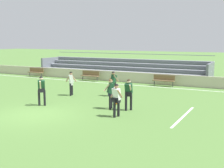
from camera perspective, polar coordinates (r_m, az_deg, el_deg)
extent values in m
plane|color=#517A38|center=(15.64, -14.55, -5.73)|extent=(160.00, 160.00, 0.00)
cube|color=white|center=(25.04, 2.80, -0.12)|extent=(44.00, 0.12, 0.01)
cube|color=white|center=(15.21, 13.58, -6.09)|extent=(0.12, 4.40, 0.01)
cube|color=beige|center=(26.25, 4.07, 1.27)|extent=(48.00, 0.16, 0.92)
cube|color=#9EA3AD|center=(28.27, 0.36, 1.61)|extent=(17.41, 0.36, 0.08)
cube|color=slate|center=(28.12, 0.18, 1.21)|extent=(17.41, 0.04, 0.36)
cube|color=#9EA3AD|center=(28.87, 1.01, 2.47)|extent=(17.41, 0.36, 0.08)
cube|color=slate|center=(28.71, 0.83, 2.07)|extent=(17.41, 0.04, 0.36)
cube|color=#9EA3AD|center=(29.49, 1.63, 3.29)|extent=(17.41, 0.36, 0.08)
cube|color=slate|center=(29.32, 1.46, 2.91)|extent=(17.41, 0.04, 0.36)
cube|color=#9EA3AD|center=(30.11, 2.22, 4.07)|extent=(17.41, 0.36, 0.08)
cube|color=slate|center=(29.94, 2.06, 3.71)|extent=(17.41, 0.04, 0.36)
cube|color=#9EA3AD|center=(30.74, 2.79, 4.82)|extent=(17.41, 0.36, 0.08)
cube|color=slate|center=(30.57, 2.64, 4.47)|extent=(17.41, 0.04, 0.36)
cube|color=slate|center=(34.08, -11.58, 3.53)|extent=(0.20, 3.25, 1.78)
cube|color=slate|center=(26.97, 18.38, 1.97)|extent=(0.20, 3.25, 1.78)
cylinder|color=slate|center=(30.93, 2.99, 5.87)|extent=(17.41, 0.06, 0.06)
cube|color=brown|center=(31.24, -14.52, 2.18)|extent=(1.80, 0.40, 0.06)
cube|color=brown|center=(31.35, -14.32, 2.67)|extent=(1.80, 0.05, 0.40)
cylinder|color=#47474C|center=(31.79, -15.55, 1.83)|extent=(0.07, 0.07, 0.45)
cylinder|color=#47474C|center=(30.76, -13.41, 1.70)|extent=(0.07, 0.07, 0.45)
cube|color=brown|center=(27.39, -4.28, 1.56)|extent=(1.80, 0.40, 0.06)
cube|color=brown|center=(27.52, -4.09, 2.12)|extent=(1.80, 0.05, 0.40)
cylinder|color=#47474C|center=(27.83, -5.65, 1.19)|extent=(0.07, 0.07, 0.45)
cylinder|color=#47474C|center=(27.03, -2.86, 1.00)|extent=(0.07, 0.07, 0.45)
cube|color=brown|center=(24.52, 9.88, 0.63)|extent=(1.80, 0.40, 0.06)
cube|color=brown|center=(24.65, 10.02, 1.25)|extent=(1.80, 0.05, 0.40)
cylinder|color=#47474C|center=(24.79, 8.15, 0.23)|extent=(0.07, 0.07, 0.45)
cylinder|color=#47474C|center=(24.33, 11.62, -0.02)|extent=(0.07, 0.07, 0.45)
cylinder|color=black|center=(16.15, -0.37, -3.40)|extent=(0.13, 0.13, 0.88)
cylinder|color=black|center=(16.42, -0.13, -3.20)|extent=(0.13, 0.13, 0.88)
cube|color=#232847|center=(16.21, -0.25, -1.86)|extent=(0.41, 0.41, 0.24)
cube|color=#194228|center=(16.15, -0.26, -0.81)|extent=(0.52, 0.52, 0.60)
cylinder|color=#D6A884|center=(16.17, -0.96, -0.66)|extent=(0.34, 0.34, 0.44)
cylinder|color=#D6A884|center=(16.12, 0.45, -0.69)|extent=(0.34, 0.34, 0.44)
sphere|color=#D6A884|center=(16.10, -0.26, 0.54)|extent=(0.21, 0.21, 0.21)
sphere|color=brown|center=(16.09, -0.26, 0.62)|extent=(0.20, 0.20, 0.20)
cylinder|color=black|center=(16.03, 3.69, -3.44)|extent=(0.13, 0.13, 0.92)
cylinder|color=black|center=(15.90, 2.72, -3.53)|extent=(0.13, 0.13, 0.92)
cube|color=black|center=(15.88, 3.22, -1.94)|extent=(0.39, 0.28, 0.24)
cube|color=#194228|center=(15.83, 3.23, -0.87)|extent=(0.44, 0.42, 0.60)
cylinder|color=beige|center=(15.65, 3.59, -0.85)|extent=(0.14, 0.40, 0.45)
cylinder|color=beige|center=(16.00, 2.88, -0.63)|extent=(0.14, 0.40, 0.45)
sphere|color=beige|center=(15.77, 3.24, 0.51)|extent=(0.21, 0.21, 0.21)
sphere|color=black|center=(15.77, 3.24, 0.58)|extent=(0.20, 0.20, 0.20)
cylinder|color=black|center=(14.73, 1.25, -4.60)|extent=(0.13, 0.13, 0.87)
cylinder|color=black|center=(14.52, 0.48, -4.79)|extent=(0.13, 0.13, 0.87)
cube|color=black|center=(14.53, 0.87, -3.10)|extent=(0.40, 0.30, 0.24)
cube|color=white|center=(14.47, 0.87, -1.94)|extent=(0.45, 0.39, 0.59)
cylinder|color=#A87A5B|center=(14.35, 1.51, -1.88)|extent=(0.17, 0.40, 0.45)
cylinder|color=#A87A5B|center=(14.59, 0.25, -1.70)|extent=(0.17, 0.40, 0.45)
sphere|color=#A87A5B|center=(14.41, 0.88, -0.43)|extent=(0.21, 0.21, 0.21)
sphere|color=black|center=(14.40, 0.88, -0.35)|extent=(0.20, 0.20, 0.20)
cylinder|color=black|center=(17.51, -12.85, -2.60)|extent=(0.13, 0.13, 0.92)
cylinder|color=black|center=(17.60, -13.86, -2.58)|extent=(0.13, 0.13, 0.92)
cube|color=black|center=(17.47, -13.41, -1.17)|extent=(0.42, 0.39, 0.24)
cube|color=#194228|center=(17.43, -13.44, -0.20)|extent=(0.51, 0.51, 0.60)
cylinder|color=beige|center=(17.23, -13.65, -0.18)|extent=(0.25, 0.29, 0.50)
cylinder|color=beige|center=(17.61, -13.25, 0.02)|extent=(0.25, 0.29, 0.50)
sphere|color=beige|center=(17.37, -13.49, 1.05)|extent=(0.21, 0.21, 0.21)
sphere|color=black|center=(17.37, -13.49, 1.12)|extent=(0.20, 0.20, 0.20)
cylinder|color=black|center=(19.81, 0.03, -1.14)|extent=(0.13, 0.13, 0.89)
cylinder|color=black|center=(20.02, 0.45, -1.03)|extent=(0.13, 0.13, 0.89)
cube|color=black|center=(19.85, 0.24, 0.13)|extent=(0.42, 0.36, 0.24)
cube|color=#194228|center=(19.81, 0.24, 0.99)|extent=(0.52, 0.53, 0.60)
cylinder|color=#A87A5B|center=(19.87, -0.28, 1.13)|extent=(0.25, 0.38, 0.45)
cylinder|color=#A87A5B|center=(19.73, 0.77, 1.07)|extent=(0.25, 0.38, 0.45)
sphere|color=#A87A5B|center=(19.76, 0.25, 2.10)|extent=(0.21, 0.21, 0.21)
sphere|color=black|center=(19.76, 0.25, 2.16)|extent=(0.20, 0.20, 0.20)
cylinder|color=black|center=(20.49, -7.71, -0.94)|extent=(0.13, 0.13, 0.86)
cylinder|color=black|center=(20.21, -7.99, -1.08)|extent=(0.13, 0.13, 0.86)
cube|color=white|center=(20.29, -7.87, 0.13)|extent=(0.41, 0.41, 0.24)
cube|color=white|center=(20.25, -7.89, 0.97)|extent=(0.49, 0.49, 0.59)
cylinder|color=#A87A5B|center=(20.19, -7.34, 1.07)|extent=(0.30, 0.30, 0.48)
cylinder|color=#A87A5B|center=(20.30, -8.44, 1.09)|extent=(0.30, 0.30, 0.48)
sphere|color=#A87A5B|center=(20.20, -7.91, 2.05)|extent=(0.21, 0.21, 0.21)
sphere|color=black|center=(20.20, -7.91, 2.11)|extent=(0.20, 0.20, 0.20)
sphere|color=orange|center=(17.41, 0.70, -3.63)|extent=(0.22, 0.22, 0.22)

